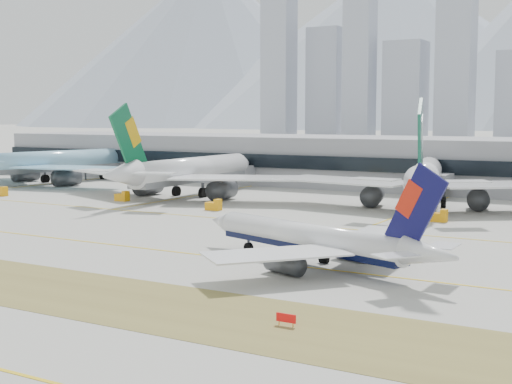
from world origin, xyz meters
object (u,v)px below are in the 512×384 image
Objects in this scene: widebody_cathay at (425,179)px; widebody_korean at (49,163)px; terminal at (387,162)px; taxiing_airliner at (316,240)px; widebody_eva at (187,172)px.

widebody_korean is at bearing 76.23° from widebody_cathay.
widebody_cathay is 52.13m from terminal.
taxiing_airliner is at bearing -108.22° from widebody_korean.
widebody_cathay is (-6.00, 73.08, 2.91)m from taxiing_airliner.
taxiing_airliner is 73.38m from widebody_cathay.
widebody_eva is at bearing -24.55° from taxiing_airliner.
widebody_eva is 65.96m from terminal.
widebody_eva is (60.34, -9.46, -0.00)m from widebody_korean.
taxiing_airliner is 147.02m from widebody_korean.
widebody_cathay is 0.25× the size of terminal.
taxiing_airliner is 122.78m from terminal.
widebody_eva is (-67.30, 63.44, 2.76)m from taxiing_airliner.
terminal is (36.05, 55.23, 0.91)m from widebody_eva.
widebody_korean reaches higher than widebody_eva.
widebody_eva reaches higher than taxiing_airliner.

